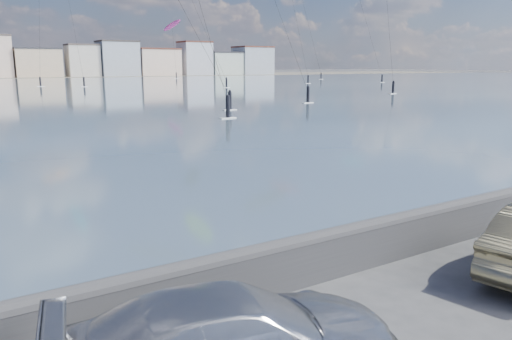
% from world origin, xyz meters
% --- Properties ---
extents(seawall, '(400.00, 0.36, 1.08)m').
position_xyz_m(seawall, '(0.00, 2.70, 0.58)').
color(seawall, '#28282B').
rests_on(seawall, ground).
extents(kitesurfer_2, '(6.61, 14.01, 19.08)m').
position_xyz_m(kitesurfer_2, '(61.99, 152.04, 16.51)').
color(kitesurfer_2, '#E5338C').
rests_on(kitesurfer_2, ground).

